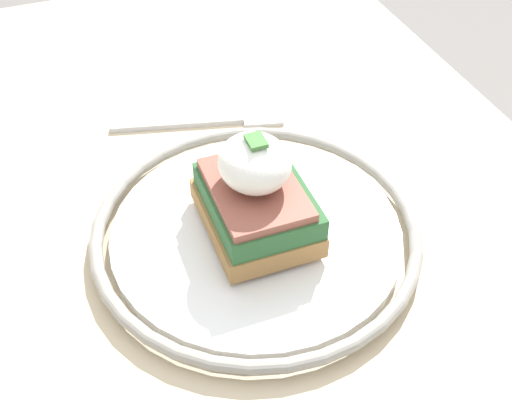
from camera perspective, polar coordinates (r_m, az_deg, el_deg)
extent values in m
cube|color=#C6B28E|center=(0.47, -5.39, -8.32)|extent=(0.95, 0.65, 0.03)
cylinder|color=#C6B28E|center=(1.06, 3.31, 0.04)|extent=(0.06, 0.06, 0.71)
cylinder|color=white|center=(0.48, 0.00, -2.60)|extent=(0.22, 0.22, 0.01)
torus|color=gray|center=(0.47, 0.00, -2.18)|extent=(0.24, 0.24, 0.01)
cube|color=#9E703D|center=(0.46, 0.00, -1.03)|extent=(0.09, 0.07, 0.02)
cube|color=#2D6033|center=(0.45, 0.14, 0.45)|extent=(0.09, 0.07, 0.02)
cube|color=brown|center=(0.44, -0.09, 1.41)|extent=(0.08, 0.06, 0.01)
ellipsoid|color=white|center=(0.43, -0.14, 3.76)|extent=(0.05, 0.05, 0.04)
cube|color=#47843D|center=(0.42, 0.00, 5.72)|extent=(0.02, 0.01, 0.00)
cube|color=silver|center=(0.59, -7.00, 7.20)|extent=(0.04, 0.12, 0.00)
cube|color=silver|center=(0.59, 0.61, 7.71)|extent=(0.03, 0.04, 0.00)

